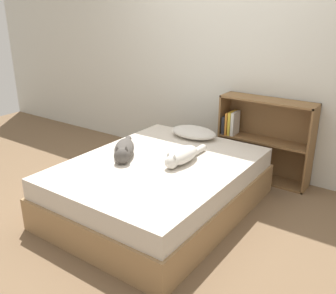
% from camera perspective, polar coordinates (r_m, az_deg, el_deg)
% --- Properties ---
extents(ground_plane, '(8.00, 8.00, 0.00)m').
position_cam_1_polar(ground_plane, '(3.47, -1.34, -9.31)').
color(ground_plane, brown).
extents(wall_back, '(8.00, 0.06, 2.50)m').
position_cam_1_polar(wall_back, '(4.17, 9.66, 13.73)').
color(wall_back, silver).
rests_on(wall_back, ground_plane).
extents(bed, '(1.42, 1.85, 0.46)m').
position_cam_1_polar(bed, '(3.36, -1.37, -5.98)').
color(bed, '#99754C').
rests_on(bed, ground_plane).
extents(pillow, '(0.49, 0.31, 0.11)m').
position_cam_1_polar(pillow, '(3.87, 3.93, 2.25)').
color(pillow, beige).
rests_on(pillow, bed).
extents(cat_light, '(0.17, 0.59, 0.14)m').
position_cam_1_polar(cat_light, '(3.23, 2.15, -1.34)').
color(cat_light, beige).
rests_on(cat_light, bed).
extents(cat_dark, '(0.44, 0.55, 0.16)m').
position_cam_1_polar(cat_dark, '(3.39, -6.72, -0.40)').
color(cat_dark, '#47423D').
rests_on(cat_dark, bed).
extents(bookshelf, '(0.96, 0.26, 0.87)m').
position_cam_1_polar(bookshelf, '(4.04, 14.25, 1.43)').
color(bookshelf, brown).
rests_on(bookshelf, ground_plane).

